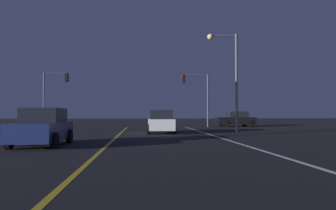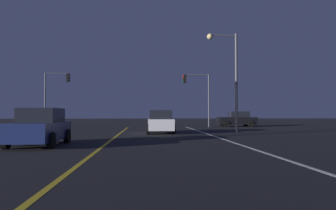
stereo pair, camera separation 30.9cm
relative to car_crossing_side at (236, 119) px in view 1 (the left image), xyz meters
The scene contains 8 objects.
lane_edge_right 23.09m from the car_crossing_side, 104.69° to the right, with size 0.16×42.12×0.01m, color silver.
lane_center_divider 25.42m from the car_crossing_side, 118.52° to the right, with size 0.16×42.12×0.01m, color gold.
car_crossing_side is the anchor object (origin of this frame).
car_oncoming 25.47m from the car_crossing_side, 126.12° to the right, with size 2.02×4.30×1.70m.
car_ahead_far 14.72m from the car_crossing_side, 128.50° to the right, with size 2.02×4.30×1.70m.
traffic_light_near_right 5.87m from the car_crossing_side, behind, with size 2.96×0.36×5.76m.
traffic_light_near_left 20.00m from the car_crossing_side, behind, with size 2.69×0.36×5.79m.
street_lamp_right_far 13.38m from the car_crossing_side, 108.63° to the right, with size 2.28×0.44×7.41m.
Camera 1 is at (1.58, 1.92, 1.44)m, focal length 34.35 mm.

